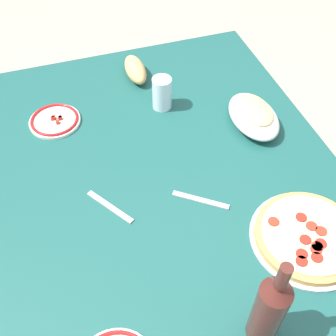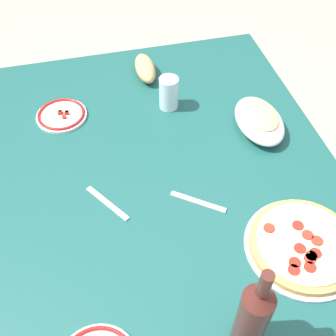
{
  "view_description": "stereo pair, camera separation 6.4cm",
  "coord_description": "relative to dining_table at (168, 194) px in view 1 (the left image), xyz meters",
  "views": [
    {
      "loc": [
        -0.82,
        0.27,
        1.74
      ],
      "look_at": [
        0.0,
        0.0,
        0.76
      ],
      "focal_mm": 46.03,
      "sensor_mm": 36.0,
      "label": 1
    },
    {
      "loc": [
        -0.84,
        0.21,
        1.74
      ],
      "look_at": [
        0.0,
        0.0,
        0.76
      ],
      "focal_mm": 46.03,
      "sensor_mm": 36.0,
      "label": 2
    }
  ],
  "objects": [
    {
      "name": "pepperoni_pizza",
      "position": [
        -0.34,
        -0.29,
        0.11
      ],
      "size": [
        0.31,
        0.31,
        0.03
      ],
      "color": "#B7B7BC",
      "rests_on": "dining_table"
    },
    {
      "name": "dining_table",
      "position": [
        0.0,
        0.0,
        0.0
      ],
      "size": [
        1.39,
        1.07,
        0.73
      ],
      "color": "#194C47",
      "rests_on": "ground"
    },
    {
      "name": "water_glass",
      "position": [
        0.31,
        -0.08,
        0.16
      ],
      "size": [
        0.07,
        0.07,
        0.12
      ],
      "primitive_type": "cylinder",
      "color": "silver",
      "rests_on": "dining_table"
    },
    {
      "name": "side_plate_near",
      "position": [
        0.35,
        0.3,
        0.11
      ],
      "size": [
        0.17,
        0.17,
        0.02
      ],
      "color": "white",
      "rests_on": "dining_table"
    },
    {
      "name": "bread_loaf",
      "position": [
        0.51,
        -0.04,
        0.13
      ],
      "size": [
        0.17,
        0.07,
        0.07
      ],
      "primitive_type": "ellipsoid",
      "color": "tan",
      "rests_on": "dining_table"
    },
    {
      "name": "baked_pasta_dish",
      "position": [
        0.13,
        -0.35,
        0.14
      ],
      "size": [
        0.24,
        0.15,
        0.08
      ],
      "color": "white",
      "rests_on": "dining_table"
    },
    {
      "name": "wine_bottle",
      "position": [
        -0.53,
        -0.05,
        0.22
      ],
      "size": [
        0.07,
        0.07,
        0.31
      ],
      "color": "#471E19",
      "rests_on": "dining_table"
    },
    {
      "name": "fork_right",
      "position": [
        -0.07,
        0.2,
        0.1
      ],
      "size": [
        0.15,
        0.11,
        0.0
      ],
      "primitive_type": "cube",
      "rotation": [
        0.0,
        0.0,
        3.73
      ],
      "color": "#B7B7BC",
      "rests_on": "dining_table"
    },
    {
      "name": "ground_plane",
      "position": [
        0.0,
        0.0,
        -0.63
      ],
      "size": [
        8.0,
        8.0,
        0.0
      ],
      "primitive_type": "plane",
      "color": "tan",
      "rests_on": "ground"
    },
    {
      "name": "fork_left",
      "position": [
        -0.13,
        -0.06,
        0.1
      ],
      "size": [
        0.11,
        0.15,
        0.0
      ],
      "primitive_type": "cube",
      "rotation": [
        0.0,
        0.0,
        4.07
      ],
      "color": "#B7B7BC",
      "rests_on": "dining_table"
    }
  ]
}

